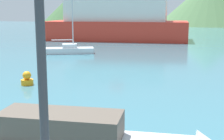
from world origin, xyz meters
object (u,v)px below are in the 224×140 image
(sailboat_inner, at_px, (70,49))
(buoy_marker, at_px, (27,79))
(ferry_distant, at_px, (117,22))
(streetlamp, at_px, (40,20))

(sailboat_inner, xyz_separation_m, buoy_marker, (4.47, -14.67, -0.09))
(ferry_distant, xyz_separation_m, buoy_marker, (4.89, -32.66, -2.55))
(streetlamp, bearing_deg, ferry_distant, 107.54)
(ferry_distant, bearing_deg, sailboat_inner, -96.78)
(sailboat_inner, distance_m, ferry_distant, 18.16)
(ferry_distant, distance_m, buoy_marker, 33.12)
(streetlamp, xyz_separation_m, ferry_distant, (-14.53, 45.96, -1.67))
(buoy_marker, bearing_deg, streetlamp, -54.09)
(streetlamp, xyz_separation_m, buoy_marker, (-9.64, 13.31, -4.22))
(streetlamp, xyz_separation_m, sailboat_inner, (-14.11, 27.97, -4.14))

